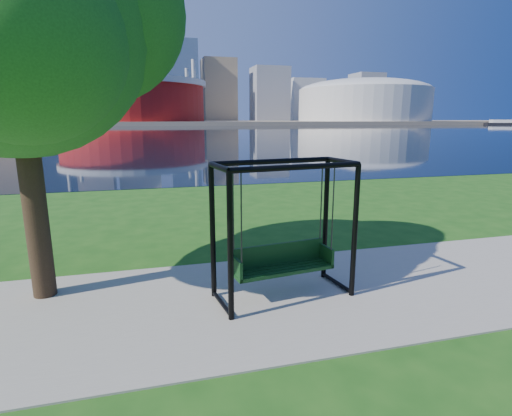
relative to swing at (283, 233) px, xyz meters
name	(u,v)px	position (x,y,z in m)	size (l,w,h in m)	color
ground	(266,287)	(-0.17, 0.47, -1.19)	(900.00, 900.00, 0.00)	#1E5114
path	(274,297)	(-0.17, -0.03, -1.17)	(120.00, 4.00, 0.03)	#9E937F
river	(156,132)	(-0.17, 102.47, -1.18)	(900.00, 180.00, 0.02)	black
far_bank	(151,122)	(-0.17, 306.47, -0.19)	(900.00, 228.00, 2.00)	#937F60
stadium	(132,99)	(-10.17, 235.47, 13.04)	(83.00, 83.00, 32.00)	maroon
arena	(364,99)	(134.83, 235.47, 14.69)	(84.00, 84.00, 26.56)	beige
skyline	(142,75)	(-4.44, 319.86, 34.70)	(392.00, 66.00, 96.50)	gray
swing	(283,233)	(0.00, 0.00, 0.00)	(2.52, 1.36, 2.46)	black
park_tree	(8,13)	(-4.22, 1.16, 3.60)	(5.55, 5.01, 6.89)	black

